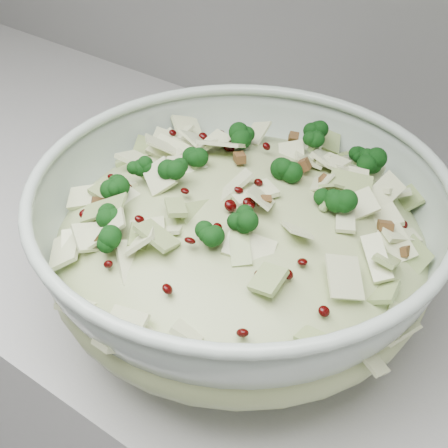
% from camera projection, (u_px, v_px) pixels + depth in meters
% --- Properties ---
extents(mixing_bowl, '(0.44, 0.44, 0.16)m').
position_uv_depth(mixing_bowl, '(240.00, 245.00, 0.63)').
color(mixing_bowl, '#ABBCAE').
rests_on(mixing_bowl, counter).
extents(salad, '(0.44, 0.44, 0.16)m').
position_uv_depth(salad, '(240.00, 225.00, 0.62)').
color(salad, '#A8B77D').
rests_on(salad, mixing_bowl).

